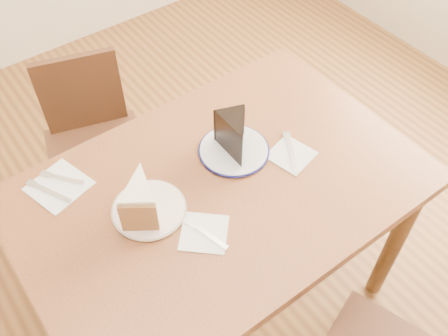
# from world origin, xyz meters

# --- Properties ---
(ground) EXTENTS (4.00, 4.00, 0.00)m
(ground) POSITION_xyz_m (0.00, 0.00, 0.00)
(ground) COLOR #472913
(ground) RESTS_ON ground
(table) EXTENTS (1.20, 0.80, 0.75)m
(table) POSITION_xyz_m (0.00, 0.00, 0.65)
(table) COLOR #4C2714
(table) RESTS_ON ground
(chair_far) EXTENTS (0.48, 0.48, 0.77)m
(chair_far) POSITION_xyz_m (-0.13, 0.69, 0.43)
(chair_far) COLOR black
(chair_far) RESTS_ON ground
(plate_cream) EXTENTS (0.20, 0.20, 0.01)m
(plate_cream) POSITION_xyz_m (-0.22, 0.04, 0.76)
(plate_cream) COLOR white
(plate_cream) RESTS_ON table
(plate_navy) EXTENTS (0.21, 0.21, 0.01)m
(plate_navy) POSITION_xyz_m (0.11, 0.08, 0.76)
(plate_navy) COLOR white
(plate_navy) RESTS_ON table
(carrot_cake) EXTENTS (0.16, 0.17, 0.10)m
(carrot_cake) POSITION_xyz_m (-0.23, 0.06, 0.81)
(carrot_cake) COLOR white
(carrot_cake) RESTS_ON plate_cream
(chocolate_cake) EXTENTS (0.14, 0.16, 0.12)m
(chocolate_cake) POSITION_xyz_m (0.11, 0.07, 0.82)
(chocolate_cake) COLOR black
(chocolate_cake) RESTS_ON plate_navy
(napkin_cream) EXTENTS (0.18, 0.18, 0.00)m
(napkin_cream) POSITION_xyz_m (-0.14, -0.11, 0.75)
(napkin_cream) COLOR white
(napkin_cream) RESTS_ON table
(napkin_navy) EXTENTS (0.15, 0.15, 0.00)m
(napkin_navy) POSITION_xyz_m (0.25, -0.04, 0.75)
(napkin_navy) COLOR white
(napkin_navy) RESTS_ON table
(napkin_spare) EXTENTS (0.19, 0.19, 0.00)m
(napkin_spare) POSITION_xyz_m (-0.39, 0.28, 0.75)
(napkin_spare) COLOR white
(napkin_spare) RESTS_ON table
(fork_cream) EXTENTS (0.05, 0.14, 0.00)m
(fork_cream) POSITION_xyz_m (-0.13, -0.12, 0.76)
(fork_cream) COLOR silver
(fork_cream) RESTS_ON napkin_cream
(knife_navy) EXTENTS (0.10, 0.15, 0.00)m
(knife_navy) POSITION_xyz_m (0.26, -0.03, 0.76)
(knife_navy) COLOR silver
(knife_navy) RESTS_ON napkin_navy
(fork_spare) EXTENTS (0.10, 0.12, 0.00)m
(fork_spare) POSITION_xyz_m (-0.37, 0.30, 0.76)
(fork_spare) COLOR silver
(fork_spare) RESTS_ON napkin_spare
(knife_spare) EXTENTS (0.08, 0.15, 0.00)m
(knife_spare) POSITION_xyz_m (-0.42, 0.27, 0.76)
(knife_spare) COLOR silver
(knife_spare) RESTS_ON napkin_spare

